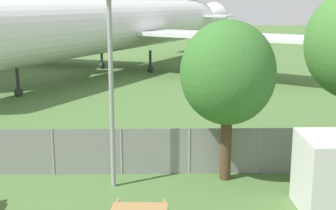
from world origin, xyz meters
The scene contains 4 objects.
perimeter_fence centered at (0.00, 9.77, 0.89)m, with size 56.07×0.07×1.78m.
airplane centered at (-2.45, 35.63, 4.18)m, with size 35.33×43.25×13.16m.
tree_behind_benches centered at (3.82, 9.23, 3.91)m, with size 3.35×3.35×5.78m.
light_mast centered at (-0.20, 8.62, 4.26)m, with size 0.44×0.44×6.85m.
Camera 1 is at (1.46, -6.91, 6.39)m, focal length 50.00 mm.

